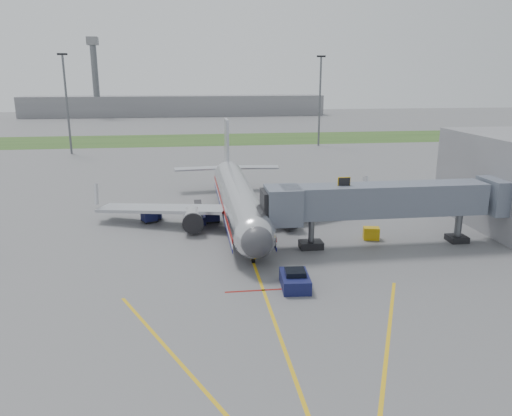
{
  "coord_description": "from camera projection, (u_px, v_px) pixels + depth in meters",
  "views": [
    {
      "loc": [
        -5.36,
        -39.34,
        16.19
      ],
      "look_at": [
        1.16,
        8.72,
        3.2
      ],
      "focal_mm": 35.0,
      "sensor_mm": 36.0,
      "label": 1
    }
  ],
  "objects": [
    {
      "name": "ground_power_cart",
      "position": [
        371.0,
        233.0,
        50.55
      ],
      "size": [
        1.76,
        1.37,
        1.25
      ],
      "color": "#C3960B",
      "rests_on": "ground"
    },
    {
      "name": "jet_bridge",
      "position": [
        382.0,
        201.0,
        47.84
      ],
      "size": [
        25.3,
        4.0,
        6.9
      ],
      "color": "slate",
      "rests_on": "ground"
    },
    {
      "name": "baggage_cart_c",
      "position": [
        155.0,
        213.0,
        57.48
      ],
      "size": [
        1.46,
        1.46,
        1.53
      ],
      "color": "#0E173D",
      "rests_on": "ground"
    },
    {
      "name": "airliner",
      "position": [
        238.0,
        198.0,
        56.45
      ],
      "size": [
        32.1,
        35.67,
        10.25
      ],
      "color": "silver",
      "rests_on": "ground"
    },
    {
      "name": "ground",
      "position": [
        256.0,
        271.0,
        42.54
      ],
      "size": [
        400.0,
        400.0,
        0.0
      ],
      "primitive_type": "plane",
      "color": "#565659",
      "rests_on": "ground"
    },
    {
      "name": "ramp_worker",
      "position": [
        184.0,
        215.0,
        56.55
      ],
      "size": [
        0.66,
        0.7,
        1.61
      ],
      "primitive_type": "imported",
      "rotation": [
        0.0,
        0.0,
        0.92
      ],
      "color": "#AAD418",
      "rests_on": "ground"
    },
    {
      "name": "apron_markings",
      "position": [
        270.0,
        310.0,
        35.46
      ],
      "size": [
        21.52,
        50.0,
        0.01
      ],
      "color": "gold",
      "rests_on": "ground"
    },
    {
      "name": "light_mast_right",
      "position": [
        320.0,
        99.0,
        114.79
      ],
      "size": [
        2.0,
        0.44,
        20.4
      ],
      "color": "#595B60",
      "rests_on": "ground"
    },
    {
      "name": "grass_strip",
      "position": [
        209.0,
        139.0,
        128.69
      ],
      "size": [
        300.0,
        25.0,
        0.01
      ],
      "primitive_type": "cube",
      "color": "#2D4C1E",
      "rests_on": "ground"
    },
    {
      "name": "light_mast_left",
      "position": [
        67.0,
        102.0,
        102.87
      ],
      "size": [
        2.0,
        0.44,
        20.4
      ],
      "color": "#595B60",
      "rests_on": "ground"
    },
    {
      "name": "belt_loader",
      "position": [
        199.0,
        217.0,
        56.75
      ],
      "size": [
        1.45,
        4.12,
        1.99
      ],
      "color": "#0E173D",
      "rests_on": "ground"
    },
    {
      "name": "baggage_cart_a",
      "position": [
        212.0,
        214.0,
        56.48
      ],
      "size": [
        1.76,
        1.76,
        1.76
      ],
      "color": "#0E173D",
      "rests_on": "ground"
    },
    {
      "name": "control_tower",
      "position": [
        95.0,
        72.0,
        190.81
      ],
      "size": [
        4.0,
        4.0,
        30.0
      ],
      "color": "#595B60",
      "rests_on": "ground"
    },
    {
      "name": "baggage_cart_b",
      "position": [
        149.0,
        215.0,
        56.39
      ],
      "size": [
        2.08,
        2.08,
        1.69
      ],
      "color": "#0E173D",
      "rests_on": "ground"
    },
    {
      "name": "distant_terminal",
      "position": [
        176.0,
        106.0,
        202.93
      ],
      "size": [
        120.0,
        14.0,
        8.0
      ],
      "primitive_type": "cube",
      "color": "slate",
      "rests_on": "ground"
    },
    {
      "name": "pushback_tug",
      "position": [
        295.0,
        280.0,
        39.08
      ],
      "size": [
        2.39,
        3.65,
        1.46
      ],
      "color": "#0E173D",
      "rests_on": "ground"
    }
  ]
}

